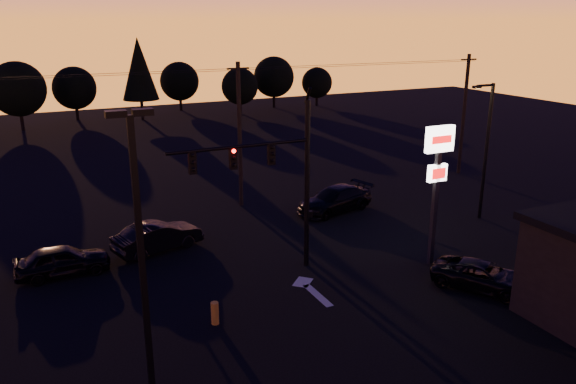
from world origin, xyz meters
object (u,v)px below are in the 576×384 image
Objects in this scene: pylon_sign at (438,166)px; car_right at (335,199)px; parking_lot_light at (140,246)px; car_mid at (158,237)px; secondary_signal at (135,186)px; traffic_signal_mast at (276,170)px; streetlight at (486,146)px; car_left at (63,260)px; bollard at (215,313)px; suv_parked at (483,276)px.

pylon_sign is 9.79m from car_right.
parking_lot_light is 20.08m from car_right.
car_mid is at bearing -96.69° from car_right.
secondary_signal is 0.95× the size of car_mid.
traffic_signal_mast is 1.65× the size of car_right.
streetlight reaches higher than secondary_signal.
parking_lot_light reaches higher than streetlight.
pylon_sign is at bearing -39.77° from secondary_signal.
traffic_signal_mast is at bearing -56.81° from secondary_signal.
car_left is (-23.10, 2.45, -3.70)m from streetlight.
parking_lot_light reaches higher than car_right.
bollard is 0.20× the size of car_mid.
secondary_signal is 12.04m from car_right.
suv_parked is (-6.55, -7.09, -3.81)m from streetlight.
car_right reaches higher than bollard.
car_right is 1.19× the size of suv_parked.
car_left is 0.96× the size of suv_parked.
pylon_sign is 1.55× the size of suv_parked.
bollard is 0.22× the size of car_left.
streetlight reaches higher than car_left.
car_left is at bearing 85.56° from car_mid.
streetlight is (18.91, -5.99, 1.56)m from secondary_signal.
traffic_signal_mast is at bearing -173.86° from streetlight.
secondary_signal is 15.75m from pylon_sign.
pylon_sign reaches higher than bollard.
car_mid is (-0.28, 8.25, 0.29)m from bollard.
parking_lot_light is (-7.40, -6.99, 0.33)m from traffic_signal_mast.
traffic_signal_mast reaches higher than pylon_sign.
car_mid is 15.87m from suv_parked.
parking_lot_light is 9.93× the size of bollard.
streetlight is 8.69× the size of bollard.
pylon_sign reaches higher than car_right.
pylon_sign reaches higher than car_mid.
parking_lot_light is 11.98m from car_left.
parking_lot_light is 2.09× the size of suv_parked.
car_right reaches higher than car_left.
car_right is at bearing 42.68° from traffic_signal_mast.
car_right is at bearing -81.83° from car_left.
pylon_sign is 12.12m from bollard.
parking_lot_light is at bearing -136.63° from traffic_signal_mast.
parking_lot_light is at bearing -131.60° from bollard.
car_mid is (-4.43, 4.93, -4.18)m from traffic_signal_mast.
secondary_signal reaches higher than car_right.
pylon_sign is 7.39× the size of bollard.
secondary_signal is 0.99× the size of suv_parked.
traffic_signal_mast is at bearing 111.56° from suv_parked.
pylon_sign is at bearing 65.02° from suv_parked.
traffic_signal_mast is at bearing -61.22° from car_right.
secondary_signal is 11.11m from bollard.
traffic_signal_mast is 9.19m from secondary_signal.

